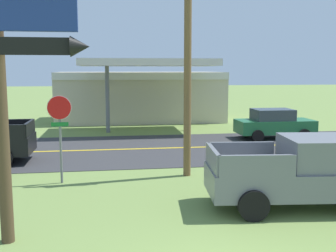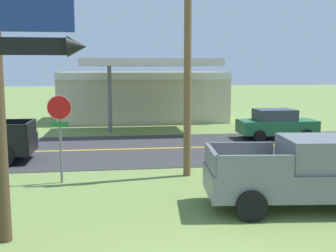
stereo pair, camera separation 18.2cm
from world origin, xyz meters
name	(u,v)px [view 2 (the right image)]	position (x,y,z in m)	size (l,w,h in m)	color
road_asphalt	(154,149)	(0.00, 13.00, 0.01)	(140.00, 8.00, 0.02)	#333335
road_centre_line	(154,148)	(0.00, 13.00, 0.02)	(126.00, 0.20, 0.01)	gold
stop_sign	(60,123)	(-3.69, 7.50, 2.03)	(0.80, 0.08, 2.95)	slate
utility_pole	(188,33)	(0.67, 7.88, 5.03)	(2.02, 0.26, 9.42)	brown
gas_station	(143,94)	(0.27, 24.20, 1.94)	(12.00, 11.50, 4.40)	beige
pickup_grey_parked_on_lawn	(304,173)	(3.25, 4.08, 0.96)	(5.36, 2.62, 1.96)	slate
car_green_near_lane	(276,124)	(6.94, 15.00, 0.83)	(4.20, 2.00, 1.64)	#1E6038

